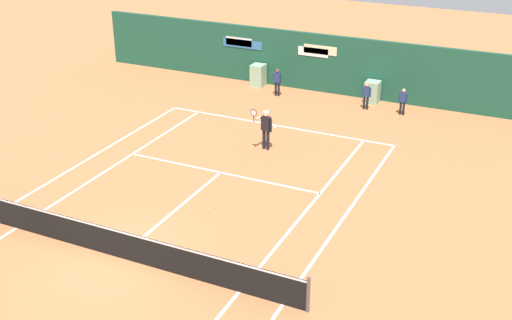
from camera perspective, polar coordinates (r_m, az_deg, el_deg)
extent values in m
plane|color=#C67042|center=(20.10, -11.83, -8.29)|extent=(80.00, 80.00, 0.00)
cube|color=white|center=(29.13, 1.81, 3.03)|extent=(10.60, 0.10, 0.01)
cube|color=white|center=(22.49, -20.11, -5.56)|extent=(0.10, 23.40, 0.01)
cube|color=white|center=(18.28, -1.47, -11.39)|extent=(0.10, 23.40, 0.01)
cube|color=white|center=(17.84, 2.36, -12.43)|extent=(0.10, 23.40, 0.01)
cube|color=white|center=(24.76, -3.11, -1.09)|extent=(8.00, 0.10, 0.01)
cube|color=white|center=(22.32, -6.99, -4.32)|extent=(0.10, 6.40, 0.01)
cube|color=white|center=(29.00, 1.69, 2.93)|extent=(0.10, 0.24, 0.01)
cylinder|color=#4C4C51|center=(17.32, 4.56, -11.60)|extent=(0.10, 0.10, 1.07)
cube|color=black|center=(19.85, -11.94, -7.13)|extent=(12.00, 0.03, 0.95)
cube|color=white|center=(19.62, -12.06, -6.03)|extent=(12.00, 0.04, 0.06)
cube|color=#194C38|center=(33.32, 5.54, 8.41)|extent=(25.00, 0.24, 2.93)
cube|color=#2D6BA8|center=(34.66, -1.19, 10.07)|extent=(2.25, 0.02, 0.44)
cube|color=beige|center=(32.99, 5.60, 9.51)|extent=(1.73, 0.02, 0.44)
cube|color=white|center=(33.15, 4.99, 9.34)|extent=(1.59, 0.02, 0.44)
cube|color=white|center=(34.73, -1.51, 10.25)|extent=(1.50, 0.02, 0.44)
cube|color=#8CB793|center=(34.24, 0.20, 7.40)|extent=(0.67, 0.70, 1.13)
cube|color=#8CB793|center=(32.27, 10.08, 5.85)|extent=(0.67, 0.70, 1.06)
cylinder|color=black|center=(26.52, 1.04, 1.74)|extent=(0.13, 0.13, 0.83)
cylinder|color=black|center=(26.61, 0.70, 1.83)|extent=(0.13, 0.13, 0.83)
cube|color=black|center=(26.30, 0.88, 3.20)|extent=(0.40, 0.25, 0.58)
sphere|color=beige|center=(26.15, 0.88, 4.02)|extent=(0.23, 0.23, 0.23)
cylinder|color=white|center=(26.12, 0.88, 4.20)|extent=(0.22, 0.22, 0.06)
cylinder|color=black|center=(26.21, 1.31, 3.02)|extent=(0.09, 0.09, 0.56)
cylinder|color=beige|center=(26.11, 0.13, 3.59)|extent=(0.16, 0.57, 0.09)
cylinder|color=black|center=(25.85, -0.20, 3.63)|extent=(0.03, 0.03, 0.22)
torus|color=black|center=(25.76, -0.20, 4.15)|extent=(0.30, 0.06, 0.30)
cylinder|color=silver|center=(25.76, -0.20, 4.15)|extent=(0.26, 0.04, 0.26)
cylinder|color=black|center=(32.76, 1.98, 6.18)|extent=(0.11, 0.11, 0.70)
cylinder|color=black|center=(32.82, 1.73, 6.21)|extent=(0.11, 0.11, 0.70)
cube|color=navy|center=(32.60, 1.87, 7.18)|extent=(0.32, 0.18, 0.49)
sphere|color=brown|center=(32.50, 1.88, 7.76)|extent=(0.19, 0.19, 0.19)
cylinder|color=navy|center=(32.55, 2.19, 7.08)|extent=(0.07, 0.07, 0.47)
cylinder|color=navy|center=(32.68, 1.55, 7.17)|extent=(0.07, 0.07, 0.47)
cylinder|color=black|center=(30.98, 12.72, 4.40)|extent=(0.10, 0.10, 0.64)
cylinder|color=black|center=(31.01, 12.46, 4.44)|extent=(0.10, 0.10, 0.64)
cube|color=navy|center=(30.81, 12.68, 5.37)|extent=(0.29, 0.16, 0.45)
sphere|color=tan|center=(30.71, 12.74, 5.92)|extent=(0.18, 0.18, 0.18)
cylinder|color=navy|center=(30.79, 13.00, 5.26)|extent=(0.07, 0.07, 0.43)
cylinder|color=navy|center=(30.86, 12.36, 5.36)|extent=(0.07, 0.07, 0.43)
cylinder|color=black|center=(31.36, 9.65, 4.93)|extent=(0.11, 0.11, 0.65)
cylinder|color=black|center=(31.39, 9.39, 4.96)|extent=(0.11, 0.11, 0.65)
cube|color=navy|center=(31.19, 9.59, 5.90)|extent=(0.31, 0.18, 0.46)
sphere|color=tan|center=(31.09, 9.64, 6.46)|extent=(0.18, 0.18, 0.18)
cylinder|color=navy|center=(31.17, 9.92, 5.80)|extent=(0.07, 0.07, 0.44)
cylinder|color=navy|center=(31.24, 9.26, 5.89)|extent=(0.07, 0.07, 0.44)
sphere|color=#CCE033|center=(22.13, -4.09, -4.36)|extent=(0.07, 0.07, 0.07)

